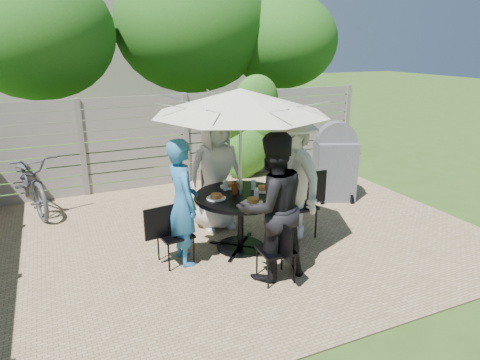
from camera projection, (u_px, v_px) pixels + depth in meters
name	position (u px, v px, depth m)	size (l,w,h in m)	color
backyard_envelope	(123.00, 48.00, 14.55)	(60.00, 60.00, 5.00)	#2C4B17
patio_table	(240.00, 211.00, 5.91)	(1.30, 1.30, 0.82)	black
umbrella	(240.00, 101.00, 5.45)	(2.42, 2.42, 2.25)	silver
chair_back	(213.00, 210.00, 6.83)	(0.45, 0.63, 0.84)	black
person_back	(216.00, 172.00, 6.51)	(0.89, 0.58, 1.82)	silver
chair_left	(175.00, 246.00, 5.59)	(0.63, 0.46, 0.84)	black
person_left	(183.00, 203.00, 5.47)	(0.61, 0.40, 1.68)	#24669E
chair_front	(276.00, 263.00, 5.19)	(0.42, 0.61, 0.83)	black
person_front	(272.00, 208.00, 5.10)	(0.89, 0.70, 1.84)	black
chair_right	(298.00, 217.00, 6.41)	(0.71, 0.48, 0.98)	black
person_right	(292.00, 177.00, 6.15)	(1.23, 0.71, 1.90)	silver
plate_back	(229.00, 185.00, 6.13)	(0.26, 0.26, 0.06)	white
plate_left	(216.00, 197.00, 5.67)	(0.26, 0.26, 0.06)	white
plate_front	(253.00, 201.00, 5.52)	(0.26, 0.26, 0.06)	white
plate_right	(263.00, 189.00, 5.98)	(0.26, 0.26, 0.06)	white
glass_back	(225.00, 185.00, 5.99)	(0.07, 0.07, 0.14)	silver
glass_front	(256.00, 194.00, 5.64)	(0.07, 0.07, 0.14)	silver
glass_right	(254.00, 185.00, 6.01)	(0.07, 0.07, 0.14)	silver
syrup_jug	(235.00, 189.00, 5.83)	(0.09, 0.09, 0.16)	#59280C
coffee_cup	(240.00, 185.00, 6.05)	(0.08, 0.08, 0.12)	#C6B293
bicycle	(30.00, 181.00, 7.34)	(0.69, 1.99, 1.04)	#333338
bbq_grill	(335.00, 165.00, 7.81)	(0.86, 0.77, 1.46)	#55555A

